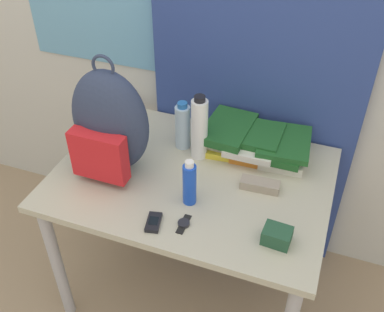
# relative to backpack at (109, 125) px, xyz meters

# --- Properties ---
(wall_back) EXTENTS (6.00, 0.06, 2.50)m
(wall_back) POSITION_rel_backpack_xyz_m (0.31, 0.53, 0.33)
(wall_back) COLOR beige
(wall_back) RESTS_ON ground_plane
(curtain_blue) EXTENTS (0.93, 0.04, 2.50)m
(curtain_blue) POSITION_rel_backpack_xyz_m (0.45, 0.48, 0.33)
(curtain_blue) COLOR navy
(curtain_blue) RESTS_ON ground_plane
(desk) EXTENTS (1.09, 0.78, 0.72)m
(desk) POSITION_rel_backpack_xyz_m (0.31, 0.06, -0.30)
(desk) COLOR #B7B299
(desk) RESTS_ON ground_plane
(backpack) EXTENTS (0.31, 0.23, 0.49)m
(backpack) POSITION_rel_backpack_xyz_m (0.00, 0.00, 0.00)
(backpack) COLOR #2D3851
(backpack) RESTS_ON desk
(book_stack_left) EXTENTS (0.20, 0.29, 0.11)m
(book_stack_left) POSITION_rel_backpack_xyz_m (0.38, 0.30, -0.15)
(book_stack_left) COLOR yellow
(book_stack_left) RESTS_ON desk
(book_stack_center) EXTENTS (0.21, 0.27, 0.10)m
(book_stack_center) POSITION_rel_backpack_xyz_m (0.51, 0.30, -0.16)
(book_stack_center) COLOR orange
(book_stack_center) RESTS_ON desk
(book_stack_right) EXTENTS (0.23, 0.27, 0.09)m
(book_stack_right) POSITION_rel_backpack_xyz_m (0.63, 0.30, -0.16)
(book_stack_right) COLOR silver
(book_stack_right) RESTS_ON desk
(water_bottle) EXTENTS (0.06, 0.06, 0.22)m
(water_bottle) POSITION_rel_backpack_xyz_m (0.21, 0.23, -0.11)
(water_bottle) COLOR silver
(water_bottle) RESTS_ON desk
(sports_bottle) EXTENTS (0.07, 0.07, 0.29)m
(sports_bottle) POSITION_rel_backpack_xyz_m (0.30, 0.19, -0.07)
(sports_bottle) COLOR white
(sports_bottle) RESTS_ON desk
(sunscreen_bottle) EXTENTS (0.05, 0.05, 0.19)m
(sunscreen_bottle) POSITION_rel_backpack_xyz_m (0.36, -0.08, -0.12)
(sunscreen_bottle) COLOR blue
(sunscreen_bottle) RESTS_ON desk
(cell_phone) EXTENTS (0.07, 0.10, 0.02)m
(cell_phone) POSITION_rel_backpack_xyz_m (0.28, -0.24, -0.20)
(cell_phone) COLOR black
(cell_phone) RESTS_ON desk
(sunglasses_case) EXTENTS (0.15, 0.07, 0.04)m
(sunglasses_case) POSITION_rel_backpack_xyz_m (0.59, 0.08, -0.19)
(sunglasses_case) COLOR gray
(sunglasses_case) RESTS_ON desk
(camera_pouch) EXTENTS (0.10, 0.08, 0.06)m
(camera_pouch) POSITION_rel_backpack_xyz_m (0.70, -0.16, -0.18)
(camera_pouch) COLOR #234C33
(camera_pouch) RESTS_ON desk
(wristwatch) EXTENTS (0.04, 0.09, 0.01)m
(wristwatch) POSITION_rel_backpack_xyz_m (0.38, -0.20, -0.20)
(wristwatch) COLOR black
(wristwatch) RESTS_ON desk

